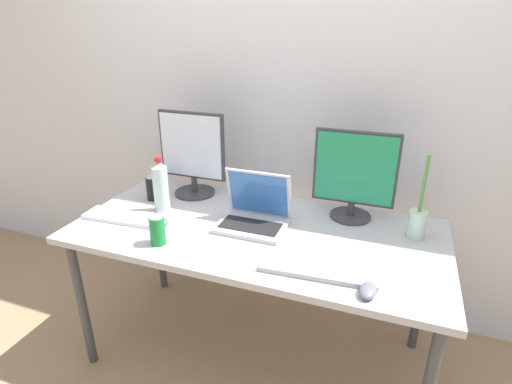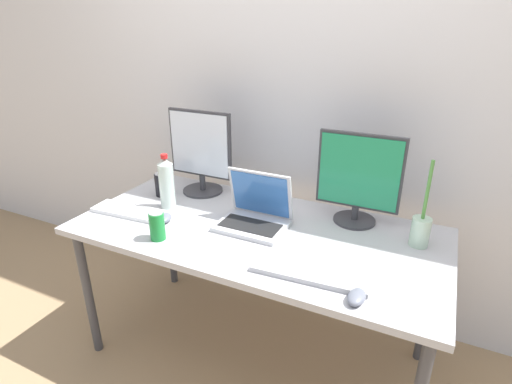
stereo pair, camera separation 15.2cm
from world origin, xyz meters
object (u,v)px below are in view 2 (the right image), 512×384
object	(u,v)px
keyboard_aux	(129,211)
mouse_by_laptop	(164,218)
mouse_by_keyboard	(357,297)
work_desk	(256,240)
laptop_silver	(255,213)
water_bottle	(167,183)
soda_can_near_keyboard	(157,226)
soda_can_by_laptop	(161,185)
monitor_left	(201,152)
bamboo_vase	(421,229)
monitor_center	(359,178)
keyboard_main	(310,273)

from	to	relation	value
keyboard_aux	mouse_by_laptop	world-z (taller)	mouse_by_laptop
mouse_by_keyboard	mouse_by_laptop	bearing A→B (deg)	171.91
work_desk	mouse_by_keyboard	world-z (taller)	mouse_by_keyboard
laptop_silver	water_bottle	bearing A→B (deg)	-177.58
mouse_by_laptop	soda_can_near_keyboard	size ratio (longest dim) A/B	0.75
work_desk	soda_can_by_laptop	xyz separation A→B (m)	(-0.62, 0.12, 0.12)
monitor_left	water_bottle	xyz separation A→B (m)	(-0.04, -0.25, -0.10)
mouse_by_laptop	water_bottle	world-z (taller)	water_bottle
laptop_silver	soda_can_near_keyboard	world-z (taller)	laptop_silver
bamboo_vase	monitor_left	bearing A→B (deg)	175.05
soda_can_by_laptop	bamboo_vase	world-z (taller)	bamboo_vase
monitor_left	soda_can_near_keyboard	world-z (taller)	monitor_left
laptop_silver	mouse_by_laptop	distance (m)	0.43
monitor_left	mouse_by_keyboard	size ratio (longest dim) A/B	4.57
mouse_by_keyboard	bamboo_vase	world-z (taller)	bamboo_vase
monitor_center	soda_can_near_keyboard	world-z (taller)	monitor_center
monitor_center	keyboard_aux	size ratio (longest dim) A/B	1.13
monitor_center	laptop_silver	size ratio (longest dim) A/B	1.38
soda_can_by_laptop	monitor_center	bearing A→B (deg)	8.11
keyboard_main	soda_can_near_keyboard	distance (m)	0.68
work_desk	laptop_silver	size ratio (longest dim) A/B	5.40
mouse_by_laptop	laptop_silver	bearing A→B (deg)	-0.50
mouse_by_keyboard	soda_can_near_keyboard	bearing A→B (deg)	-179.74
monitor_left	monitor_center	xyz separation A→B (m)	(0.84, 0.00, -0.01)
laptop_silver	bamboo_vase	world-z (taller)	bamboo_vase
water_bottle	soda_can_near_keyboard	world-z (taller)	water_bottle
work_desk	water_bottle	world-z (taller)	water_bottle
water_bottle	bamboo_vase	size ratio (longest dim) A/B	0.75
work_desk	monitor_left	size ratio (longest dim) A/B	3.70
keyboard_main	soda_can_by_laptop	distance (m)	1.02
water_bottle	bamboo_vase	distance (m)	1.18
monitor_center	soda_can_by_laptop	bearing A→B (deg)	-171.89
mouse_by_laptop	water_bottle	size ratio (longest dim) A/B	0.34
keyboard_main	mouse_by_keyboard	size ratio (longest dim) A/B	4.44
monitor_left	mouse_by_laptop	distance (m)	0.44
work_desk	mouse_by_laptop	xyz separation A→B (m)	(-0.42, -0.12, 0.08)
keyboard_main	keyboard_aux	bearing A→B (deg)	169.75
water_bottle	soda_can_near_keyboard	size ratio (longest dim) A/B	2.22
laptop_silver	water_bottle	world-z (taller)	water_bottle
laptop_silver	mouse_by_laptop	world-z (taller)	laptop_silver
monitor_left	laptop_silver	bearing A→B (deg)	-27.85
water_bottle	monitor_left	bearing A→B (deg)	80.11
monitor_left	work_desk	bearing A→B (deg)	-29.95
monitor_center	bamboo_vase	world-z (taller)	monitor_center
work_desk	monitor_left	bearing A→B (deg)	150.05
work_desk	soda_can_near_keyboard	bearing A→B (deg)	-141.98
keyboard_main	soda_can_by_laptop	xyz separation A→B (m)	(-0.96, 0.36, 0.05)
work_desk	keyboard_main	bearing A→B (deg)	-35.59
water_bottle	keyboard_aux	bearing A→B (deg)	-133.77
work_desk	keyboard_main	size ratio (longest dim) A/B	3.81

